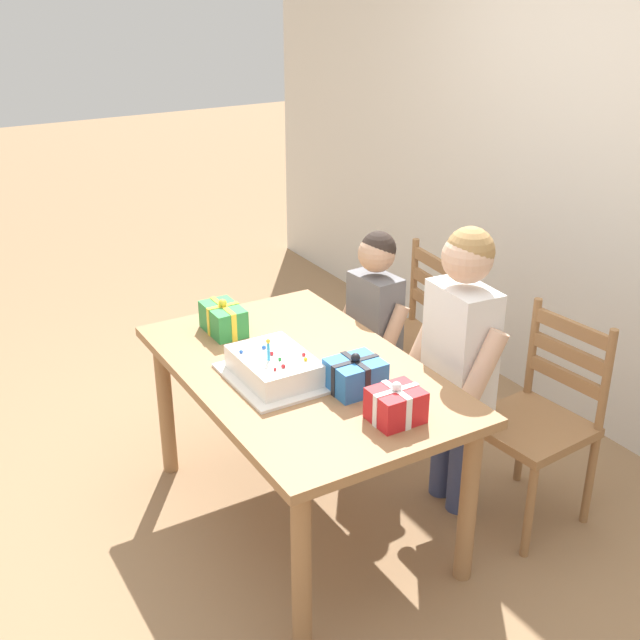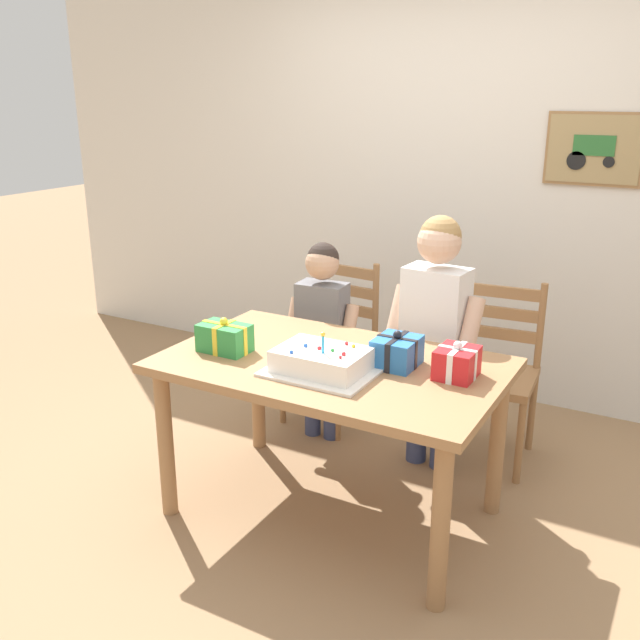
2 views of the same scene
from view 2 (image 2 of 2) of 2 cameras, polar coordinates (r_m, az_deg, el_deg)
name	(u,v)px [view 2 (image 2 of 2)]	position (r m, az deg, el deg)	size (l,w,h in m)	color
ground_plane	(331,511)	(3.36, 0.91, -15.16)	(20.00, 20.00, 0.00)	#997551
back_wall	(467,184)	(4.41, 11.79, 10.72)	(6.40, 0.11, 2.60)	silver
dining_table	(332,382)	(3.05, 0.97, -5.06)	(1.44, 0.89, 0.74)	#9E7047
birthday_cake	(322,362)	(2.88, 0.13, -3.38)	(0.44, 0.34, 0.19)	white
gift_box_red_large	(457,363)	(2.88, 10.98, -3.41)	(0.16, 0.18, 0.16)	red
gift_box_beside_cake	(397,352)	(2.96, 6.22, -2.56)	(0.18, 0.20, 0.16)	#286BB7
gift_box_corner_small	(225,338)	(3.14, -7.71, -1.43)	(0.23, 0.15, 0.16)	#2D8E42
chair_left	(333,342)	(4.04, 1.05, -1.75)	(0.46, 0.46, 0.92)	#996B42
chair_right	(494,372)	(3.72, 13.85, -4.09)	(0.45, 0.45, 0.92)	#996B42
child_older	(435,319)	(3.46, 9.27, 0.06)	(0.48, 0.28, 1.29)	#38426B
child_younger	(322,323)	(3.74, 0.17, -0.21)	(0.40, 0.24, 1.09)	#38426B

